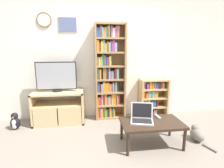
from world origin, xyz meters
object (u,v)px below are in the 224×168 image
Objects in this scene: bookshelf_short at (152,97)px; remote_near_laptop at (158,117)px; television at (57,77)px; coffee_table at (152,124)px; tv_stand at (59,107)px; laptop at (142,117)px; bookshelf_tall at (109,73)px; cat at (197,134)px; penguin_figurine at (15,122)px.

bookshelf_short reaches higher than remote_near_laptop.
television is 0.83× the size of coffee_table.
tv_stand is 1.05× the size of coffee_table.
bookshelf_short is 1.26m from laptop.
bookshelf_tall is 2.38× the size of bookshelf_short.
bookshelf_tall reaches higher than cat.
television is at bearing 145.26° from coffee_table.
penguin_figurine is at bearing -20.05° from remote_near_laptop.
bookshelf_short reaches higher than cat.
tv_stand is 2.43× the size of laptop.
bookshelf_short is at bearing -0.85° from bookshelf_tall.
laptop is (-0.14, 0.06, 0.11)m from coffee_table.
cat is at bearing 2.53° from coffee_table.
laptop is (-0.57, -1.12, 0.03)m from bookshelf_short.
remote_near_laptop is 0.31× the size of cat.
television is 0.39× the size of bookshelf_tall.
laptop is 1.01m from cat.
laptop is (0.39, -1.13, -0.52)m from bookshelf_tall.
cat is (0.95, -0.03, -0.35)m from laptop.
penguin_figurine is at bearing 159.97° from coffee_table.
bookshelf_tall is at bearing 179.15° from bookshelf_short.
television reaches higher than remote_near_laptop.
tv_stand is at bearing -31.91° from remote_near_laptop.
bookshelf_short is 1.05m from remote_near_laptop.
television is 1.05m from bookshelf_tall.
bookshelf_tall is at bearing 7.92° from tv_stand.
television reaches higher than bookshelf_short.
bookshelf_short is 1.24m from cat.
tv_stand is at bearing 14.34° from penguin_figurine.
laptop is 2.35m from penguin_figurine.
bookshelf_tall is 1.45m from coffee_table.
bookshelf_short reaches higher than penguin_figurine.
bookshelf_tall is at bearing 124.25° from laptop.
television is 1.91× the size of laptop.
penguin_figurine is at bearing -173.25° from bookshelf_short.
bookshelf_short is 2.05× the size of laptop.
television reaches higher than cat.
bookshelf_tall is 12.16× the size of remote_near_laptop.
laptop is at bearing -34.92° from tv_stand.
laptop reaches higher than cat.
cat is (2.36, -1.01, -0.22)m from tv_stand.
bookshelf_tall is 1.11m from bookshelf_short.
penguin_figurine is (-2.33, 0.85, -0.19)m from coffee_table.
bookshelf_short reaches higher than coffee_table.
penguin_figurine is at bearing 169.40° from cat.
penguin_figurine is (-2.50, 0.69, -0.25)m from remote_near_laptop.
television is 2.07m from bookshelf_short.
laptop reaches higher than tv_stand.
laptop is at bearing -117.19° from bookshelf_short.
cat is at bearing -14.56° from penguin_figurine.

